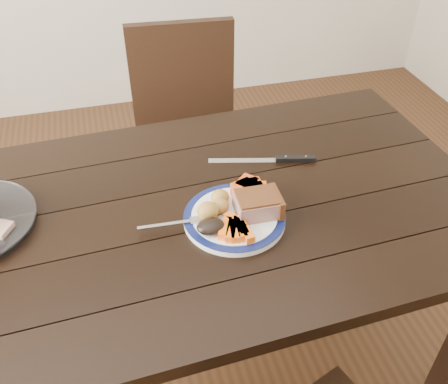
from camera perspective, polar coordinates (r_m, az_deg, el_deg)
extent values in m
plane|color=#472B16|center=(1.91, -2.62, -19.00)|extent=(4.00, 4.00, 0.00)
cube|color=black|center=(1.34, -3.53, -2.35)|extent=(1.64, 0.97, 0.04)
cube|color=black|center=(2.08, 13.72, 0.42)|extent=(0.07, 0.07, 0.71)
cube|color=black|center=(2.03, -3.73, 4.09)|extent=(0.45, 0.45, 0.04)
cube|color=black|center=(2.08, -4.80, 12.87)|extent=(0.42, 0.07, 0.46)
cube|color=black|center=(2.34, 0.27, 2.36)|extent=(0.04, 0.04, 0.43)
cube|color=black|center=(2.07, 2.17, -3.53)|extent=(0.04, 0.04, 0.43)
cube|color=black|center=(2.31, -8.53, 1.33)|extent=(0.04, 0.04, 0.43)
cube|color=black|center=(2.04, -7.80, -4.78)|extent=(0.04, 0.04, 0.43)
cylinder|color=white|center=(1.28, 1.20, -3.01)|extent=(0.26, 0.26, 0.02)
torus|color=#0E1747|center=(1.28, 1.20, -2.73)|extent=(0.26, 0.26, 0.02)
cube|color=#A87467|center=(1.27, 3.81, -1.47)|extent=(0.11, 0.09, 0.05)
ellipsoid|color=gold|center=(1.25, -1.85, -2.17)|extent=(0.06, 0.05, 0.05)
ellipsoid|color=gold|center=(1.29, -0.46, -0.58)|extent=(0.05, 0.04, 0.04)
ellipsoid|color=gold|center=(1.27, -0.50, -1.62)|extent=(0.05, 0.04, 0.04)
cube|color=orange|center=(1.21, 1.20, -4.47)|extent=(0.03, 0.07, 0.02)
cube|color=orange|center=(1.22, 1.96, -4.00)|extent=(0.02, 0.07, 0.02)
cube|color=orange|center=(1.24, 1.27, -3.49)|extent=(0.05, 0.07, 0.02)
cube|color=orange|center=(1.21, 2.44, -4.57)|extent=(0.03, 0.07, 0.02)
cube|color=orange|center=(1.22, 0.14, -4.17)|extent=(0.05, 0.07, 0.02)
cube|color=orange|center=(1.22, 1.91, -4.31)|extent=(0.03, 0.07, 0.02)
cube|color=orange|center=(1.21, 0.87, -4.46)|extent=(0.05, 0.07, 0.02)
cube|color=#EF521A|center=(1.32, 2.24, 0.25)|extent=(0.07, 0.06, 0.04)
cube|color=#EF521A|center=(1.33, 2.62, 0.66)|extent=(0.07, 0.07, 0.04)
cube|color=#EF521A|center=(1.32, 3.63, 0.07)|extent=(0.07, 0.06, 0.04)
cube|color=#EF521A|center=(1.33, 3.13, 0.42)|extent=(0.06, 0.05, 0.04)
ellipsoid|color=black|center=(1.22, -1.53, -3.95)|extent=(0.07, 0.05, 0.03)
cube|color=silver|center=(1.25, -6.71, -3.78)|extent=(0.14, 0.02, 0.00)
cube|color=silver|center=(1.26, -2.87, -3.23)|extent=(0.05, 0.03, 0.00)
cube|color=silver|center=(1.49, 2.07, 3.60)|extent=(0.20, 0.07, 0.00)
cube|color=black|center=(1.50, 8.19, 3.79)|extent=(0.12, 0.05, 0.01)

